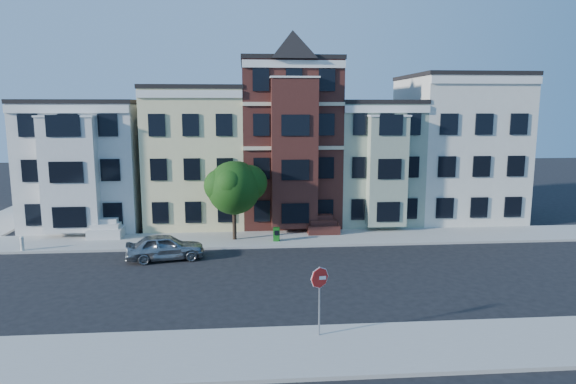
{
  "coord_description": "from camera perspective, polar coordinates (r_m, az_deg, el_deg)",
  "views": [
    {
      "loc": [
        -3.36,
        -25.25,
        8.79
      ],
      "look_at": [
        -1.05,
        2.31,
        4.2
      ],
      "focal_mm": 32.0,
      "sensor_mm": 36.0,
      "label": 1
    }
  ],
  "objects": [
    {
      "name": "ground",
      "position": [
        26.95,
        2.68,
        -9.63
      ],
      "size": [
        120.0,
        120.0,
        0.0
      ],
      "primitive_type": "plane",
      "color": "black"
    },
    {
      "name": "house_yellow",
      "position": [
        40.1,
        -9.99,
        3.85
      ],
      "size": [
        7.0,
        9.0,
        10.0
      ],
      "primitive_type": "cube",
      "color": "beige",
      "rests_on": "ground"
    },
    {
      "name": "parked_car",
      "position": [
        30.8,
        -13.49,
        -5.96
      ],
      "size": [
        4.7,
        2.54,
        1.52
      ],
      "primitive_type": "imported",
      "rotation": [
        0.0,
        0.0,
        1.74
      ],
      "color": "gray",
      "rests_on": "ground"
    },
    {
      "name": "newspaper_box",
      "position": [
        33.57,
        -1.29,
        -4.71
      ],
      "size": [
        0.45,
        0.41,
        0.89
      ],
      "primitive_type": "cube",
      "rotation": [
        0.0,
        0.0,
        -0.15
      ],
      "color": "#125B16",
      "rests_on": "far_sidewalk"
    },
    {
      "name": "house_brown",
      "position": [
        39.99,
        0.05,
        5.42
      ],
      "size": [
        7.0,
        9.0,
        12.0
      ],
      "primitive_type": "cube",
      "color": "#401B16",
      "rests_on": "ground"
    },
    {
      "name": "stop_sign",
      "position": [
        19.88,
        3.51,
        -11.56
      ],
      "size": [
        0.85,
        0.22,
        3.06
      ],
      "primitive_type": null,
      "rotation": [
        0.0,
        0.0,
        0.13
      ],
      "color": "red",
      "rests_on": "near_sidewalk"
    },
    {
      "name": "house_white",
      "position": [
        41.65,
        -21.01,
        2.88
      ],
      "size": [
        8.0,
        9.0,
        9.0
      ],
      "primitive_type": "cube",
      "color": "silver",
      "rests_on": "ground"
    },
    {
      "name": "near_sidewalk",
      "position": [
        19.62,
        5.84,
        -17.0
      ],
      "size": [
        60.0,
        4.0,
        0.15
      ],
      "primitive_type": "cube",
      "color": "#9E9B93",
      "rests_on": "ground"
    },
    {
      "name": "house_cream",
      "position": [
        43.31,
        18.2,
        4.59
      ],
      "size": [
        8.0,
        9.0,
        11.0
      ],
      "primitive_type": "cube",
      "color": "silver",
      "rests_on": "ground"
    },
    {
      "name": "street_tree",
      "position": [
        33.6,
        -6.03,
        0.06
      ],
      "size": [
        7.04,
        7.04,
        6.41
      ],
      "primitive_type": null,
      "rotation": [
        0.0,
        0.0,
        -0.34
      ],
      "color": "#1C4712",
      "rests_on": "far_sidewalk"
    },
    {
      "name": "house_green",
      "position": [
        41.18,
        9.11,
        3.32
      ],
      "size": [
        6.0,
        9.0,
        9.0
      ],
      "primitive_type": "cube",
      "color": "#919E85",
      "rests_on": "ground"
    },
    {
      "name": "fire_hydrant",
      "position": [
        35.36,
        -27.43,
        -5.22
      ],
      "size": [
        0.32,
        0.32,
        0.7
      ],
      "primitive_type": "cylinder",
      "rotation": [
        0.0,
        0.0,
        0.37
      ],
      "color": "beige",
      "rests_on": "far_sidewalk"
    },
    {
      "name": "far_sidewalk",
      "position": [
        34.54,
        0.96,
        -5.19
      ],
      "size": [
        60.0,
        4.0,
        0.15
      ],
      "primitive_type": "cube",
      "color": "#9E9B93",
      "rests_on": "ground"
    }
  ]
}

